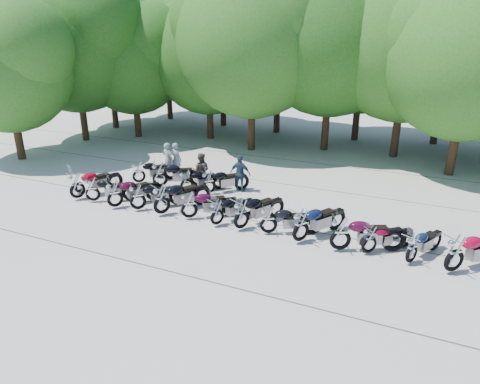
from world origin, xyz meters
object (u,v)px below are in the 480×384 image
at_px(motorcycle_11, 370,238).
at_px(motorcycle_17, 209,181).
at_px(motorcycle_16, 187,180).
at_px(motorcycle_10, 341,232).
at_px(rider_0, 168,159).
at_px(motorcycle_15, 160,173).
at_px(motorcycle_1, 92,189).
at_px(motorcycle_4, 162,198).
at_px(motorcycle_7, 241,213).
at_px(motorcycle_12, 412,247).
at_px(motorcycle_6, 217,211).
at_px(motorcycle_13, 455,252).
at_px(rider_3, 176,159).
at_px(motorcycle_14, 139,171).
at_px(rider_1, 201,171).
at_px(motorcycle_3, 138,196).
at_px(motorcycle_8, 269,219).
at_px(motorcycle_0, 77,184).
at_px(motorcycle_2, 115,193).
at_px(motorcycle_9, 301,224).
at_px(motorcycle_5, 189,204).
at_px(rider_2, 240,174).

distance_m(motorcycle_11, motorcycle_17, 7.83).
bearing_deg(motorcycle_16, motorcycle_10, -153.43).
bearing_deg(rider_0, motorcycle_15, 122.83).
bearing_deg(motorcycle_1, motorcycle_15, -60.52).
xyz_separation_m(motorcycle_4, motorcycle_16, (-0.37, 2.52, -0.11)).
distance_m(motorcycle_7, motorcycle_12, 5.87).
relative_size(motorcycle_4, motorcycle_6, 1.21).
bearing_deg(motorcycle_13, motorcycle_15, 32.19).
bearing_deg(motorcycle_13, rider_3, 24.69).
height_order(motorcycle_14, rider_1, rider_1).
distance_m(motorcycle_14, rider_3, 2.06).
bearing_deg(motorcycle_3, motorcycle_11, -135.91).
distance_m(motorcycle_13, rider_1, 11.10).
bearing_deg(motorcycle_10, motorcycle_16, 45.45).
height_order(motorcycle_6, rider_1, rider_1).
bearing_deg(motorcycle_12, motorcycle_8, 25.47).
bearing_deg(motorcycle_7, motorcycle_15, 0.49).
bearing_deg(motorcycle_12, motorcycle_6, 26.75).
bearing_deg(motorcycle_0, motorcycle_2, -160.51).
xyz_separation_m(motorcycle_1, motorcycle_17, (4.10, 2.82, 0.01)).
distance_m(motorcycle_0, motorcycle_16, 4.71).
xyz_separation_m(motorcycle_10, rider_0, (-9.56, 4.43, 0.16)).
distance_m(motorcycle_1, motorcycle_16, 4.03).
distance_m(motorcycle_6, motorcycle_13, 8.03).
distance_m(motorcycle_8, motorcycle_17, 4.68).
bearing_deg(motorcycle_0, motorcycle_1, -156.26).
height_order(motorcycle_9, motorcycle_13, motorcycle_13).
bearing_deg(motorcycle_4, motorcycle_1, 29.74).
bearing_deg(rider_0, rider_3, -134.34).
relative_size(motorcycle_1, motorcycle_12, 1.07).
bearing_deg(motorcycle_16, motorcycle_1, 85.67).
bearing_deg(motorcycle_10, motorcycle_1, 64.59).
bearing_deg(motorcycle_8, motorcycle_7, 67.21).
height_order(motorcycle_12, rider_0, rider_0).
height_order(motorcycle_1, motorcycle_14, motorcycle_14).
relative_size(motorcycle_8, motorcycle_11, 1.06).
bearing_deg(motorcycle_9, rider_1, 0.66).
bearing_deg(rider_1, motorcycle_17, 124.92).
bearing_deg(motorcycle_11, motorcycle_3, 46.02).
bearing_deg(motorcycle_6, motorcycle_12, -154.15).
bearing_deg(motorcycle_10, rider_3, 38.30).
bearing_deg(motorcycle_2, motorcycle_16, -90.43).
bearing_deg(motorcycle_5, rider_0, 4.01).
distance_m(motorcycle_3, motorcycle_11, 9.12).
bearing_deg(motorcycle_13, rider_2, 21.16).
distance_m(motorcycle_7, rider_3, 7.14).
bearing_deg(rider_3, rider_0, 40.14).
bearing_deg(motorcycle_4, motorcycle_3, 29.58).
xyz_separation_m(motorcycle_13, rider_2, (-8.73, 3.82, 0.15)).
distance_m(motorcycle_7, motorcycle_8, 1.05).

